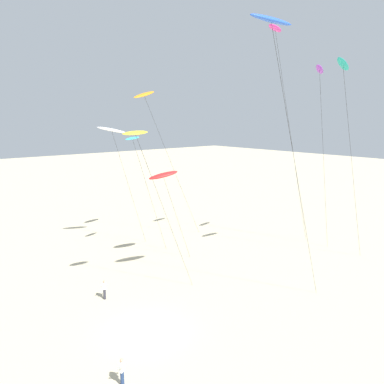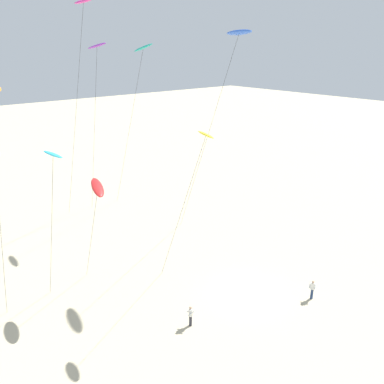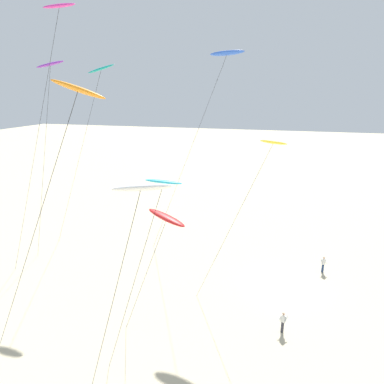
# 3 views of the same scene
# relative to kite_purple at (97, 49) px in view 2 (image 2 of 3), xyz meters

# --- Properties ---
(ground_plane) EXTENTS (260.00, 260.00, 0.00)m
(ground_plane) POSITION_rel_kite_purple_xyz_m (0.84, -21.47, -19.24)
(ground_plane) COLOR beige
(kite_purple) EXTENTS (1.50, 5.70, 19.94)m
(kite_purple) POSITION_rel_kite_purple_xyz_m (0.00, 0.00, 0.00)
(kite_purple) COLOR purple
(kite_purple) RESTS_ON ground
(kite_magenta) EXTENTS (1.26, 9.52, 23.62)m
(kite_magenta) POSITION_rel_kite_purple_xyz_m (-2.89, -3.52, 3.73)
(kite_magenta) COLOR #D8339E
(kite_magenta) RESTS_ON ground
(kite_yellow) EXTENTS (0.99, 6.61, 13.97)m
(kite_yellow) POSITION_rel_kite_purple_xyz_m (-2.51, -19.75, -5.79)
(kite_yellow) COLOR yellow
(kite_yellow) RESTS_ON ground
(kite_blue) EXTENTS (1.32, 9.65, 20.97)m
(kite_blue) POSITION_rel_kite_purple_xyz_m (5.60, -14.90, 1.21)
(kite_blue) COLOR blue
(kite_blue) RESTS_ON ground
(kite_teal) EXTENTS (1.23, 8.77, 19.87)m
(kite_teal) POSITION_rel_kite_purple_xyz_m (3.89, -2.75, -0.15)
(kite_teal) COLOR teal
(kite_teal) RESTS_ON ground
(kite_cyan) EXTENTS (0.98, 5.09, 13.03)m
(kite_cyan) POSITION_rel_kite_purple_xyz_m (-11.52, -14.65, -6.70)
(kite_cyan) COLOR #33BFE0
(kite_cyan) RESTS_ON ground
(kite_red) EXTENTS (1.83, 5.00, 9.88)m
(kite_red) POSITION_rel_kite_purple_xyz_m (-7.94, -13.53, -9.93)
(kite_red) COLOR red
(kite_red) RESTS_ON ground
(kite_flyer_nearest) EXTENTS (0.68, 0.70, 1.67)m
(kite_flyer_nearest) POSITION_rel_kite_purple_xyz_m (-5.35, -21.54, -18.34)
(kite_flyer_nearest) COLOR #33333D
(kite_flyer_nearest) RESTS_ON ground
(kite_flyer_middle) EXTENTS (0.68, 0.69, 1.67)m
(kite_flyer_middle) POSITION_rel_kite_purple_xyz_m (4.42, -25.38, -18.34)
(kite_flyer_middle) COLOR navy
(kite_flyer_middle) RESTS_ON ground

